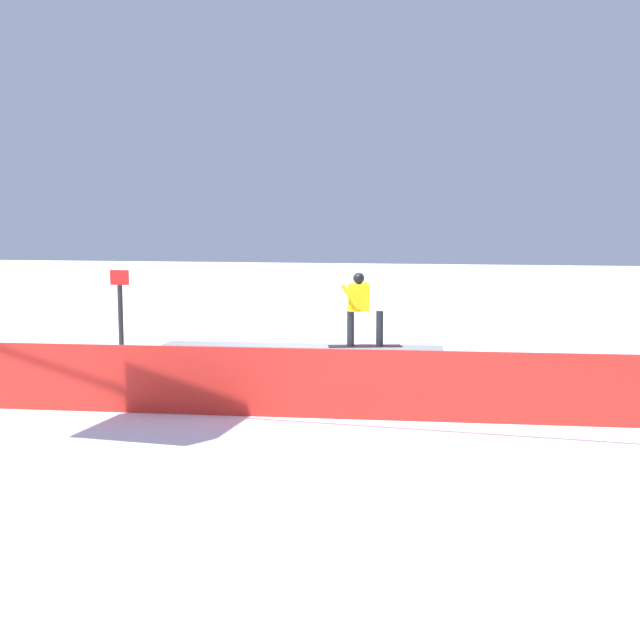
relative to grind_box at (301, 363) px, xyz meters
name	(u,v)px	position (x,y,z in m)	size (l,w,h in m)	color
ground_plane	(301,378)	(0.00, 0.00, -0.30)	(120.00, 120.00, 0.00)	white
grind_box	(301,363)	(0.00, 0.00, 0.00)	(5.56, 1.36, 0.66)	black
snowboarder	(361,306)	(-1.16, -0.14, 1.14)	(1.45, 0.75, 1.44)	black
safety_fence	(244,382)	(0.00, 3.20, 0.24)	(13.14, 0.06, 1.08)	red
trail_marker	(121,319)	(3.64, 0.54, 0.83)	(0.40, 0.10, 2.12)	#262628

